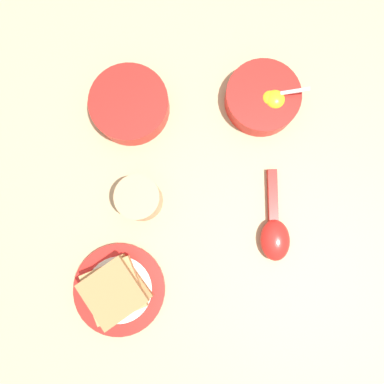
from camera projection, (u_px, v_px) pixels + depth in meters
The scene contains 7 objects.
ground_plane at pixel (171, 198), 0.75m from camera, with size 3.00×3.00×0.00m, color tan.
egg_bowl at pixel (263, 98), 0.75m from camera, with size 0.15×0.15×0.07m.
toast_plate at pixel (119, 289), 0.73m from camera, with size 0.18×0.18×0.01m.
toast_sandwich at pixel (115, 291), 0.69m from camera, with size 0.11×0.11×0.06m.
soup_spoon at pixel (275, 233), 0.73m from camera, with size 0.18×0.11×0.04m.
congee_bowl at pixel (130, 105), 0.74m from camera, with size 0.16×0.16×0.05m.
drinking_cup at pixel (140, 199), 0.70m from camera, with size 0.08×0.08×0.09m.
Camera 1 is at (0.08, 0.01, 0.75)m, focal length 35.00 mm.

